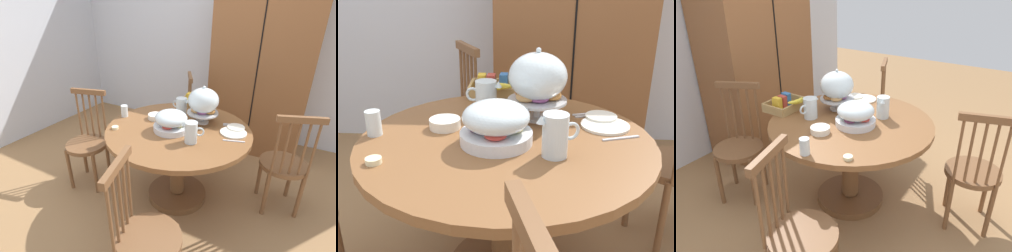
# 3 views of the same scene
# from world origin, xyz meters

# --- Properties ---
(ground_plane) EXTENTS (10.00, 10.00, 0.00)m
(ground_plane) POSITION_xyz_m (0.00, 0.00, 0.00)
(ground_plane) COLOR #997047
(wall_back) EXTENTS (4.80, 0.06, 2.60)m
(wall_back) POSITION_xyz_m (0.00, 1.83, 1.30)
(wall_back) COLOR silver
(wall_back) RESTS_ON ground_plane
(wall_left) EXTENTS (0.06, 4.32, 2.60)m
(wall_left) POSITION_xyz_m (-2.43, 0.36, 1.30)
(wall_left) COLOR silver
(wall_left) RESTS_ON ground_plane
(wooden_armoire) EXTENTS (1.18, 0.60, 1.96)m
(wooden_armoire) POSITION_xyz_m (0.46, 1.50, 0.98)
(wooden_armoire) COLOR brown
(wooden_armoire) RESTS_ON ground_plane
(dining_table) EXTENTS (1.25, 1.25, 0.74)m
(dining_table) POSITION_xyz_m (0.06, 0.12, 0.54)
(dining_table) COLOR brown
(dining_table) RESTS_ON ground_plane
(windsor_chair_near_window) EXTENTS (0.42, 0.42, 0.97)m
(windsor_chair_near_window) POSITION_xyz_m (-0.84, -0.09, 0.45)
(windsor_chair_near_window) COLOR brown
(windsor_chair_near_window) RESTS_ON ground_plane
(windsor_chair_by_cabinet) EXTENTS (0.42, 0.42, 0.97)m
(windsor_chair_by_cabinet) POSITION_xyz_m (0.29, -0.78, 0.45)
(windsor_chair_by_cabinet) COLOR brown
(windsor_chair_by_cabinet) RESTS_ON ground_plane
(windsor_chair_facing_door) EXTENTS (0.43, 0.43, 0.97)m
(windsor_chair_facing_door) POSITION_xyz_m (0.94, 0.43, 0.45)
(windsor_chair_facing_door) COLOR brown
(windsor_chair_facing_door) RESTS_ON ground_plane
(windsor_chair_far_side) EXTENTS (0.45, 0.45, 0.97)m
(windsor_chair_far_side) POSITION_xyz_m (-0.35, 0.95, 0.45)
(windsor_chair_far_side) COLOR brown
(windsor_chair_far_side) RESTS_ON ground_plane
(pastry_stand_with_dome) EXTENTS (0.28, 0.28, 0.34)m
(pastry_stand_with_dome) POSITION_xyz_m (0.20, 0.34, 0.94)
(pastry_stand_with_dome) COLOR silver
(pastry_stand_with_dome) RESTS_ON dining_table
(fruit_platter_covered) EXTENTS (0.30, 0.30, 0.18)m
(fruit_platter_covered) POSITION_xyz_m (0.02, 0.06, 0.83)
(fruit_platter_covered) COLOR silver
(fruit_platter_covered) RESTS_ON dining_table
(orange_juice_pitcher) EXTENTS (0.18, 0.10, 0.17)m
(orange_juice_pitcher) POSITION_xyz_m (0.26, -0.05, 0.82)
(orange_juice_pitcher) COLOR silver
(orange_juice_pitcher) RESTS_ON dining_table
(milk_pitcher) EXTENTS (0.19, 0.11, 0.17)m
(milk_pitcher) POSITION_xyz_m (-0.06, 0.42, 0.82)
(milk_pitcher) COLOR silver
(milk_pitcher) RESTS_ON dining_table
(cereal_basket) EXTENTS (0.32, 0.30, 0.12)m
(cereal_basket) POSITION_xyz_m (-0.03, 0.70, 0.78)
(cereal_basket) COLOR tan
(cereal_basket) RESTS_ON dining_table
(china_plate_large) EXTENTS (0.22, 0.22, 0.01)m
(china_plate_large) POSITION_xyz_m (0.51, 0.26, 0.75)
(china_plate_large) COLOR white
(china_plate_large) RESTS_ON dining_table
(china_plate_small) EXTENTS (0.15, 0.15, 0.01)m
(china_plate_small) POSITION_xyz_m (0.50, 0.35, 0.76)
(china_plate_small) COLOR white
(china_plate_small) RESTS_ON china_plate_large
(cereal_bowl) EXTENTS (0.14, 0.14, 0.04)m
(cereal_bowl) POSITION_xyz_m (-0.22, 0.20, 0.76)
(cereal_bowl) COLOR white
(cereal_bowl) RESTS_ON dining_table
(drinking_glass) EXTENTS (0.06, 0.06, 0.11)m
(drinking_glass) POSITION_xyz_m (-0.51, 0.11, 0.80)
(drinking_glass) COLOR silver
(drinking_glass) RESTS_ON dining_table
(butter_dish) EXTENTS (0.06, 0.06, 0.02)m
(butter_dish) POSITION_xyz_m (-0.42, -0.15, 0.75)
(butter_dish) COLOR beige
(butter_dish) RESTS_ON dining_table
(table_knife) EXTENTS (0.17, 0.06, 0.01)m
(table_knife) POSITION_xyz_m (0.46, 0.39, 0.74)
(table_knife) COLOR silver
(table_knife) RESTS_ON dining_table
(dinner_fork) EXTENTS (0.17, 0.06, 0.01)m
(dinner_fork) POSITION_xyz_m (0.46, 0.42, 0.74)
(dinner_fork) COLOR silver
(dinner_fork) RESTS_ON dining_table
(soup_spoon) EXTENTS (0.17, 0.06, 0.01)m
(soup_spoon) POSITION_xyz_m (0.55, 0.12, 0.74)
(soup_spoon) COLOR silver
(soup_spoon) RESTS_ON dining_table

